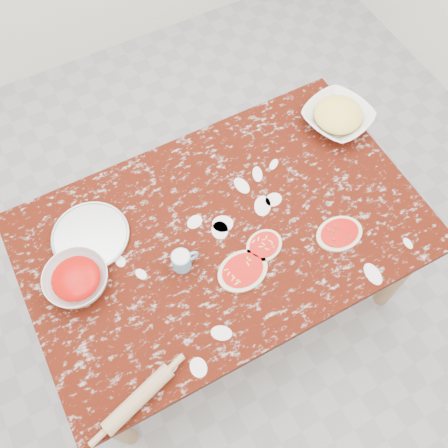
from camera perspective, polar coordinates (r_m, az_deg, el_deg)
The scene contains 10 objects.
ground at distance 2.68m, azimuth -0.00°, elevation -7.98°, with size 4.00×4.00×0.00m, color gray.
worktable at distance 2.06m, azimuth -0.00°, elevation -1.72°, with size 1.60×1.00×0.75m.
pizza_tray at distance 2.04m, azimuth -15.10°, elevation -1.37°, with size 0.30×0.30×0.01m, color #B2B2B7.
sauce_bowl at distance 1.94m, azimuth -16.56°, elevation -6.19°, with size 0.24×0.24×0.08m, color white.
cheese_bowl at distance 2.32m, azimuth 12.90°, elevation 11.84°, with size 0.29×0.29×0.07m, color white.
flour_mug at distance 1.89m, azimuth -4.83°, elevation -4.20°, with size 0.11×0.07×0.09m.
pizza_left at distance 1.91m, azimuth 2.16°, elevation -5.40°, with size 0.22×0.18×0.02m.
pizza_mid at distance 1.96m, azimuth 4.63°, elevation -2.47°, with size 0.18×0.16×0.02m.
pizza_right at distance 2.03m, azimuth 13.12°, elevation -1.09°, with size 0.20×0.15×0.02m.
rolling_pin at distance 1.79m, azimuth -9.82°, elevation -19.21°, with size 0.06×0.06×0.28m, color tan.
Camera 1 is at (-0.43, -0.80, 2.52)m, focal length 39.73 mm.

